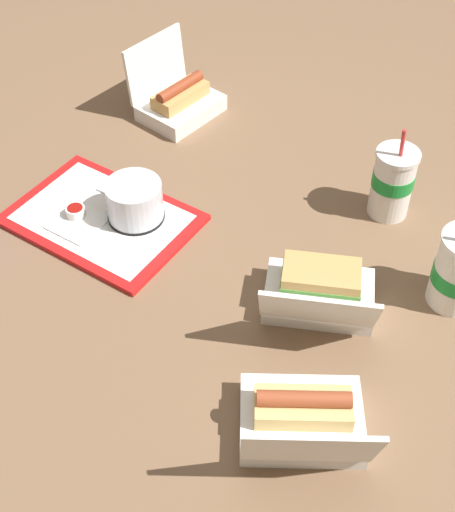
{
  "coord_description": "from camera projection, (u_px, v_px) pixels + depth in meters",
  "views": [
    {
      "loc": [
        0.63,
        -0.66,
        1.01
      ],
      "look_at": [
        -0.02,
        0.02,
        0.05
      ],
      "focal_mm": 50.0,
      "sensor_mm": 36.0,
      "label": 1
    }
  ],
  "objects": [
    {
      "name": "cake_container",
      "position": [
        133.0,
        203.0,
        1.44
      ],
      "size": [
        0.12,
        0.12,
        0.08
      ],
      "color": "black",
      "rests_on": "food_tray"
    },
    {
      "name": "ground_plane",
      "position": [
        228.0,
        286.0,
        1.36
      ],
      "size": [
        3.2,
        3.2,
        0.0
      ],
      "primitive_type": "plane",
      "color": "brown"
    },
    {
      "name": "plastic_fork",
      "position": [
        118.0,
        197.0,
        1.51
      ],
      "size": [
        0.11,
        0.03,
        0.0
      ],
      "primitive_type": "cube",
      "rotation": [
        0.0,
        0.0,
        0.18
      ],
      "color": "white",
      "rests_on": "food_tray"
    },
    {
      "name": "clamshell_hotdog_front",
      "position": [
        178.0,
        99.0,
        1.73
      ],
      "size": [
        0.17,
        0.19,
        0.18
      ],
      "color": "white",
      "rests_on": "ground_plane"
    },
    {
      "name": "ketchup_cup",
      "position": [
        76.0,
        212.0,
        1.46
      ],
      "size": [
        0.04,
        0.04,
        0.02
      ],
      "color": "white",
      "rests_on": "food_tray"
    },
    {
      "name": "clamshell_hotdog_right",
      "position": [
        303.0,
        420.0,
        1.11
      ],
      "size": [
        0.28,
        0.28,
        0.18
      ],
      "color": "white",
      "rests_on": "ground_plane"
    },
    {
      "name": "clamshell_sandwich_left",
      "position": [
        319.0,
        292.0,
        1.29
      ],
      "size": [
        0.28,
        0.28,
        0.16
      ],
      "color": "white",
      "rests_on": "ground_plane"
    },
    {
      "name": "food_tray",
      "position": [
        102.0,
        219.0,
        1.48
      ],
      "size": [
        0.41,
        0.32,
        0.01
      ],
      "color": "red",
      "rests_on": "ground_plane"
    },
    {
      "name": "soda_cup_front",
      "position": [
        393.0,
        182.0,
        1.45
      ],
      "size": [
        0.09,
        0.09,
        0.21
      ],
      "color": "white",
      "rests_on": "ground_plane"
    },
    {
      "name": "napkin_stack",
      "position": [
        78.0,
        223.0,
        1.46
      ],
      "size": [
        0.12,
        0.12,
        0.0
      ],
      "primitive_type": "cube",
      "rotation": [
        0.0,
        0.0,
        0.19
      ],
      "color": "white",
      "rests_on": "food_tray"
    }
  ]
}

